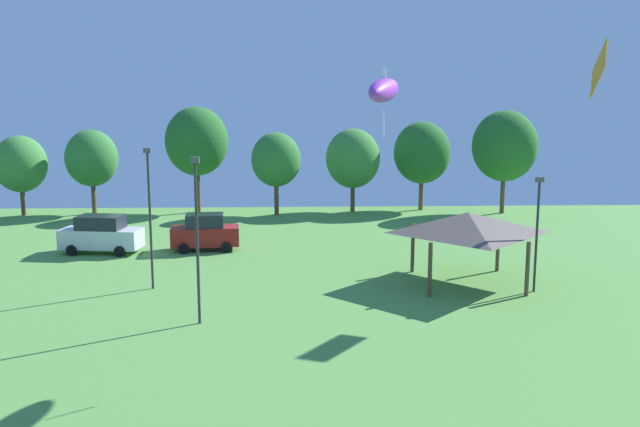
{
  "coord_description": "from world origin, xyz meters",
  "views": [
    {
      "loc": [
        1.19,
        2.78,
        9.12
      ],
      "look_at": [
        1.76,
        18.09,
        6.52
      ],
      "focal_mm": 38.0,
      "sensor_mm": 36.0,
      "label": 1
    }
  ],
  "objects_px": {
    "kite_flying_8": "(599,68)",
    "treeline_tree_3": "(276,160)",
    "parked_car_second_from_left": "(205,232)",
    "treeline_tree_2": "(197,141)",
    "parked_car_leftmost": "(101,234)",
    "treeline_tree_0": "(20,164)",
    "light_post_1": "(150,211)",
    "treeline_tree_5": "(422,153)",
    "treeline_tree_6": "(505,146)",
    "light_post_2": "(197,232)",
    "light_post_0": "(537,227)",
    "treeline_tree_4": "(353,159)",
    "park_pavilion": "(468,223)",
    "treeline_tree_1": "(92,158)",
    "kite_flying_9": "(384,90)"
  },
  "relations": [
    {
      "from": "kite_flying_9",
      "to": "treeline_tree_1",
      "type": "bearing_deg",
      "value": 123.07
    },
    {
      "from": "light_post_0",
      "to": "treeline_tree_4",
      "type": "height_order",
      "value": "treeline_tree_4"
    },
    {
      "from": "parked_car_second_from_left",
      "to": "treeline_tree_2",
      "type": "distance_m",
      "value": 15.1
    },
    {
      "from": "kite_flying_9",
      "to": "parked_car_second_from_left",
      "type": "bearing_deg",
      "value": 118.48
    },
    {
      "from": "parked_car_leftmost",
      "to": "light_post_1",
      "type": "height_order",
      "value": "light_post_1"
    },
    {
      "from": "light_post_0",
      "to": "treeline_tree_5",
      "type": "bearing_deg",
      "value": 92.24
    },
    {
      "from": "parked_car_second_from_left",
      "to": "treeline_tree_6",
      "type": "relative_size",
      "value": 0.51
    },
    {
      "from": "light_post_2",
      "to": "treeline_tree_2",
      "type": "relative_size",
      "value": 0.8
    },
    {
      "from": "treeline_tree_3",
      "to": "treeline_tree_4",
      "type": "xyz_separation_m",
      "value": [
        6.19,
        1.34,
        -0.04
      ]
    },
    {
      "from": "treeline_tree_5",
      "to": "treeline_tree_6",
      "type": "xyz_separation_m",
      "value": [
        6.27,
        -1.9,
        0.67
      ]
    },
    {
      "from": "kite_flying_9",
      "to": "light_post_2",
      "type": "distance_m",
      "value": 9.39
    },
    {
      "from": "kite_flying_9",
      "to": "treeline_tree_1",
      "type": "height_order",
      "value": "kite_flying_9"
    },
    {
      "from": "parked_car_leftmost",
      "to": "parked_car_second_from_left",
      "type": "height_order",
      "value": "parked_car_leftmost"
    },
    {
      "from": "kite_flying_9",
      "to": "treeline_tree_0",
      "type": "distance_m",
      "value": 38.6
    },
    {
      "from": "light_post_0",
      "to": "treeline_tree_5",
      "type": "distance_m",
      "value": 24.45
    },
    {
      "from": "light_post_0",
      "to": "light_post_1",
      "type": "xyz_separation_m",
      "value": [
        -18.38,
        1.21,
        0.67
      ]
    },
    {
      "from": "treeline_tree_4",
      "to": "light_post_0",
      "type": "bearing_deg",
      "value": -74.2
    },
    {
      "from": "treeline_tree_6",
      "to": "treeline_tree_0",
      "type": "bearing_deg",
      "value": 179.57
    },
    {
      "from": "treeline_tree_4",
      "to": "park_pavilion",
      "type": "bearing_deg",
      "value": -80.2
    },
    {
      "from": "treeline_tree_4",
      "to": "treeline_tree_0",
      "type": "bearing_deg",
      "value": -177.95
    },
    {
      "from": "light_post_1",
      "to": "treeline_tree_5",
      "type": "height_order",
      "value": "treeline_tree_5"
    },
    {
      "from": "light_post_1",
      "to": "treeline_tree_0",
      "type": "bearing_deg",
      "value": 124.05
    },
    {
      "from": "light_post_2",
      "to": "park_pavilion",
      "type": "bearing_deg",
      "value": 24.62
    },
    {
      "from": "kite_flying_8",
      "to": "treeline_tree_5",
      "type": "distance_m",
      "value": 25.1
    },
    {
      "from": "light_post_0",
      "to": "treeline_tree_1",
      "type": "relative_size",
      "value": 0.82
    },
    {
      "from": "treeline_tree_4",
      "to": "parked_car_leftmost",
      "type": "bearing_deg",
      "value": -138.32
    },
    {
      "from": "parked_car_second_from_left",
      "to": "treeline_tree_1",
      "type": "height_order",
      "value": "treeline_tree_1"
    },
    {
      "from": "parked_car_leftmost",
      "to": "treeline_tree_0",
      "type": "distance_m",
      "value": 17.08
    },
    {
      "from": "kite_flying_8",
      "to": "treeline_tree_3",
      "type": "height_order",
      "value": "kite_flying_8"
    },
    {
      "from": "kite_flying_9",
      "to": "treeline_tree_3",
      "type": "relative_size",
      "value": 0.6
    },
    {
      "from": "treeline_tree_1",
      "to": "treeline_tree_4",
      "type": "distance_m",
      "value": 20.86
    },
    {
      "from": "kite_flying_8",
      "to": "treeline_tree_3",
      "type": "relative_size",
      "value": 0.44
    },
    {
      "from": "parked_car_leftmost",
      "to": "light_post_2",
      "type": "bearing_deg",
      "value": -52.19
    },
    {
      "from": "treeline_tree_4",
      "to": "treeline_tree_5",
      "type": "distance_m",
      "value": 5.81
    },
    {
      "from": "kite_flying_8",
      "to": "treeline_tree_1",
      "type": "distance_m",
      "value": 38.46
    },
    {
      "from": "park_pavilion",
      "to": "treeline_tree_3",
      "type": "height_order",
      "value": "treeline_tree_3"
    },
    {
      "from": "parked_car_second_from_left",
      "to": "treeline_tree_3",
      "type": "distance_m",
      "value": 13.7
    },
    {
      "from": "light_post_0",
      "to": "light_post_2",
      "type": "height_order",
      "value": "light_post_2"
    },
    {
      "from": "parked_car_second_from_left",
      "to": "treeline_tree_6",
      "type": "bearing_deg",
      "value": 24.49
    },
    {
      "from": "treeline_tree_3",
      "to": "treeline_tree_1",
      "type": "bearing_deg",
      "value": 176.14
    },
    {
      "from": "light_post_1",
      "to": "treeline_tree_5",
      "type": "distance_m",
      "value": 29.0
    },
    {
      "from": "kite_flying_9",
      "to": "treeline_tree_3",
      "type": "bearing_deg",
      "value": 99.28
    },
    {
      "from": "treeline_tree_3",
      "to": "treeline_tree_5",
      "type": "relative_size",
      "value": 0.9
    },
    {
      "from": "parked_car_second_from_left",
      "to": "light_post_2",
      "type": "height_order",
      "value": "light_post_2"
    },
    {
      "from": "light_post_1",
      "to": "treeline_tree_0",
      "type": "xyz_separation_m",
      "value": [
        -14.57,
        21.56,
        0.25
      ]
    },
    {
      "from": "treeline_tree_5",
      "to": "treeline_tree_6",
      "type": "relative_size",
      "value": 0.89
    },
    {
      "from": "treeline_tree_1",
      "to": "treeline_tree_2",
      "type": "relative_size",
      "value": 0.79
    },
    {
      "from": "light_post_2",
      "to": "treeline_tree_3",
      "type": "xyz_separation_m",
      "value": [
        2.48,
        26.46,
        0.56
      ]
    },
    {
      "from": "parked_car_leftmost",
      "to": "treeline_tree_3",
      "type": "bearing_deg",
      "value": 60.31
    },
    {
      "from": "light_post_1",
      "to": "light_post_2",
      "type": "bearing_deg",
      "value": -60.56
    }
  ]
}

